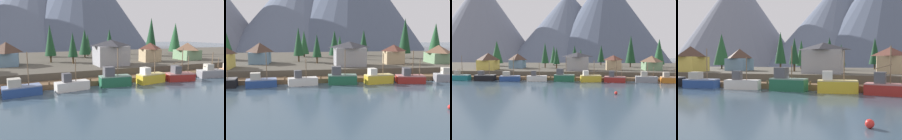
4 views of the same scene
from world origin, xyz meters
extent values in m
cube|color=#384C5B|center=(0.00, 20.00, -0.50)|extent=(400.00, 400.00, 1.00)
cube|color=brown|center=(0.00, 2.00, 0.50)|extent=(80.00, 4.00, 1.00)
cylinder|color=brown|center=(-20.00, 0.20, 0.80)|extent=(0.36, 0.36, 1.60)
cylinder|color=brown|center=(-12.00, 0.20, 0.80)|extent=(0.36, 0.36, 1.60)
cylinder|color=brown|center=(-4.00, 0.20, 0.80)|extent=(0.36, 0.36, 1.60)
cylinder|color=brown|center=(4.00, 0.20, 0.80)|extent=(0.36, 0.36, 1.60)
cylinder|color=brown|center=(12.00, 0.20, 0.80)|extent=(0.36, 0.36, 1.60)
cylinder|color=brown|center=(20.00, 0.20, 0.80)|extent=(0.36, 0.36, 1.60)
cylinder|color=brown|center=(28.00, 0.20, 0.80)|extent=(0.36, 0.36, 1.60)
cube|color=#4C473D|center=(0.00, 32.00, 1.25)|extent=(400.00, 56.00, 2.50)
cone|color=slate|center=(-7.10, 139.23, 31.51)|extent=(110.94, 110.94, 63.01)
cube|color=navy|center=(-16.72, -1.93, 0.73)|extent=(6.58, 3.57, 1.45)
cube|color=#6C7DA2|center=(-16.72, -1.93, 1.55)|extent=(6.58, 3.57, 0.20)
cube|color=#B2AD9E|center=(-17.86, -2.10, 2.33)|extent=(2.28, 2.25, 1.36)
cylinder|color=brown|center=(-15.58, -1.77, 4.54)|extent=(0.17, 0.17, 5.76)
cube|color=silver|center=(-8.04, -1.70, 0.75)|extent=(6.52, 3.16, 1.49)
cube|color=silver|center=(-8.04, -1.70, 1.59)|extent=(6.52, 3.16, 0.20)
cube|color=#4C4C51|center=(-9.06, -1.85, 2.50)|extent=(1.69, 1.59, 1.62)
cylinder|color=brown|center=(-7.30, -1.60, 3.75)|extent=(0.16, 0.16, 4.12)
cube|color=#1E5B3D|center=(0.67, -1.58, 0.97)|extent=(6.42, 2.90, 1.94)
cube|color=gray|center=(0.67, -1.58, 2.04)|extent=(6.42, 2.90, 0.20)
cube|color=#4C4C51|center=(-0.66, -1.48, 3.06)|extent=(2.15, 2.07, 1.85)
cylinder|color=brown|center=(1.24, -1.62, 4.89)|extent=(0.17, 0.17, 5.51)
cube|color=gold|center=(8.92, -1.80, 0.92)|extent=(6.55, 3.33, 1.84)
cube|color=tan|center=(8.92, -1.80, 1.94)|extent=(6.55, 3.33, 0.20)
cube|color=silver|center=(7.36, -2.06, 2.77)|extent=(1.87, 2.05, 1.45)
cylinder|color=brown|center=(9.93, -1.63, 4.39)|extent=(0.17, 0.17, 4.70)
cube|color=maroon|center=(16.27, -2.10, 0.76)|extent=(6.64, 3.87, 1.53)
cube|color=#AD6C6A|center=(16.27, -2.10, 1.63)|extent=(6.64, 3.87, 0.20)
cube|color=#4C4C51|center=(15.31, -1.95, 2.58)|extent=(1.87, 2.44, 1.71)
cylinder|color=brown|center=(16.72, -2.17, 4.54)|extent=(0.19, 0.19, 5.61)
cylinder|color=brown|center=(18.29, -2.42, 3.66)|extent=(0.16, 0.16, 3.85)
cylinder|color=brown|center=(15.74, -2.02, 4.23)|extent=(2.43, 0.51, 0.82)
cube|color=gray|center=(25.74, -1.79, 0.82)|extent=(6.54, 3.31, 1.64)
cube|color=#9F9FA2|center=(25.74, -1.79, 1.74)|extent=(6.54, 3.31, 0.20)
cube|color=#B2AD9E|center=(25.10, -1.69, 2.58)|extent=(2.02, 1.93, 1.46)
cylinder|color=brown|center=(26.05, -1.83, 3.96)|extent=(0.18, 0.18, 4.23)
cylinder|color=brown|center=(27.73, -2.08, 3.28)|extent=(0.16, 0.16, 2.88)
cylinder|color=brown|center=(25.07, -1.69, 2.97)|extent=(2.42, 0.48, 0.81)
cube|color=gray|center=(4.45, 10.44, 4.96)|extent=(7.98, 6.51, 4.92)
pyramid|color=#2D2D33|center=(4.45, 10.44, 8.22)|extent=(8.38, 6.84, 1.58)
cube|color=tan|center=(17.74, 13.13, 4.32)|extent=(5.23, 4.10, 3.64)
pyramid|color=brown|center=(17.74, 13.13, 7.06)|extent=(5.50, 4.31, 1.83)
cube|color=#6689A8|center=(-20.31, 18.92, 4.17)|extent=(5.43, 6.49, 3.33)
pyramid|color=#422D23|center=(-20.31, 18.92, 7.16)|extent=(5.70, 6.81, 2.66)
cube|color=#6B8E66|center=(31.67, 13.68, 4.00)|extent=(5.79, 6.81, 3.00)
pyramid|color=brown|center=(31.67, 13.68, 6.63)|extent=(6.08, 7.15, 2.26)
cylinder|color=#4C3823|center=(39.56, 30.18, 3.07)|extent=(0.50, 0.50, 1.14)
cone|color=#1E4C28|center=(39.56, 30.18, 9.22)|extent=(4.83, 4.83, 11.15)
cylinder|color=#4C3823|center=(15.23, 39.57, 3.31)|extent=(0.50, 0.50, 1.63)
cone|color=#14381E|center=(15.23, 39.57, 8.28)|extent=(3.52, 3.52, 8.30)
cylinder|color=#4C3823|center=(26.83, 27.45, 3.40)|extent=(0.50, 0.50, 1.81)
cone|color=#14381E|center=(26.83, 27.45, 10.27)|extent=(4.33, 4.33, 11.91)
cylinder|color=#4C3823|center=(-9.33, 21.65, 3.45)|extent=(0.50, 0.50, 1.89)
cone|color=#194223|center=(-9.33, 21.65, 8.72)|extent=(3.17, 3.17, 8.66)
cylinder|color=#4C3823|center=(2.68, 29.94, 3.08)|extent=(0.50, 0.50, 1.15)
cone|color=#14381E|center=(2.68, 29.94, 7.84)|extent=(3.95, 3.95, 8.37)
cylinder|color=#4C3823|center=(-3.97, 16.97, 3.43)|extent=(0.50, 0.50, 1.86)
cone|color=#14381E|center=(-3.97, 16.97, 7.63)|extent=(2.68, 2.68, 6.54)
cylinder|color=#4C3823|center=(-7.67, 36.92, 3.05)|extent=(0.50, 0.50, 1.10)
cone|color=#1E4C28|center=(-7.67, 36.92, 7.84)|extent=(3.62, 3.62, 8.49)
cylinder|color=#4C3823|center=(5.37, 36.06, 3.14)|extent=(0.50, 0.50, 1.28)
cone|color=#1E4C28|center=(5.37, 36.06, 7.08)|extent=(2.66, 2.66, 6.60)
camera|label=1|loc=(-15.62, -40.87, 10.32)|focal=34.57mm
camera|label=2|loc=(-7.56, -55.51, 11.35)|focal=40.11mm
camera|label=3|loc=(6.53, -72.21, 9.70)|focal=36.40mm
camera|label=4|loc=(13.78, -41.25, 5.03)|focal=39.50mm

